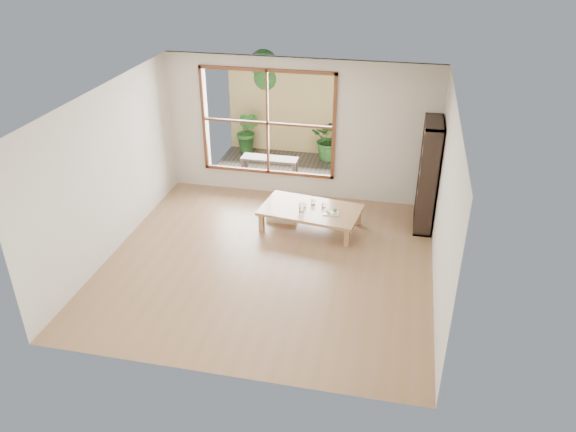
% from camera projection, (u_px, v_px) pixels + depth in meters
% --- Properties ---
extents(ground, '(5.00, 5.00, 0.00)m').
position_uv_depth(ground, '(269.00, 261.00, 8.76)').
color(ground, '#9A6D4D').
rests_on(ground, ground).
extents(low_table, '(1.78, 1.16, 0.36)m').
position_uv_depth(low_table, '(311.00, 211.00, 9.56)').
color(low_table, tan).
rests_on(low_table, ground).
extents(floor_cushion, '(0.54, 0.54, 0.08)m').
position_uv_depth(floor_cushion, '(284.00, 215.00, 10.03)').
color(floor_cushion, silver).
rests_on(floor_cushion, ground).
extents(bookshelf, '(0.30, 0.85, 1.89)m').
position_uv_depth(bookshelf, '(428.00, 175.00, 9.34)').
color(bookshelf, black).
rests_on(bookshelf, ground).
extents(glass_tall, '(0.09, 0.09, 0.16)m').
position_uv_depth(glass_tall, '(301.00, 207.00, 9.40)').
color(glass_tall, silver).
rests_on(glass_tall, low_table).
extents(glass_mid, '(0.06, 0.06, 0.09)m').
position_uv_depth(glass_mid, '(324.00, 205.00, 9.55)').
color(glass_mid, silver).
rests_on(glass_mid, low_table).
extents(glass_short, '(0.07, 0.07, 0.10)m').
position_uv_depth(glass_short, '(313.00, 202.00, 9.65)').
color(glass_short, silver).
rests_on(glass_short, low_table).
extents(glass_small, '(0.07, 0.07, 0.08)m').
position_uv_depth(glass_small, '(304.00, 206.00, 9.55)').
color(glass_small, silver).
rests_on(glass_small, low_table).
extents(food_tray, '(0.29, 0.23, 0.08)m').
position_uv_depth(food_tray, '(332.00, 212.00, 9.38)').
color(food_tray, white).
rests_on(food_tray, low_table).
extents(deck, '(2.80, 2.00, 0.05)m').
position_uv_depth(deck, '(282.00, 169.00, 11.93)').
color(deck, '#372F28').
rests_on(deck, ground).
extents(garden_bench, '(1.16, 0.35, 0.37)m').
position_uv_depth(garden_bench, '(270.00, 160.00, 11.48)').
color(garden_bench, black).
rests_on(garden_bench, deck).
extents(bamboo_fence, '(2.80, 0.06, 1.80)m').
position_uv_depth(bamboo_fence, '(291.00, 113.00, 12.37)').
color(bamboo_fence, tan).
rests_on(bamboo_fence, ground).
extents(shrub_right, '(0.92, 0.82, 0.94)m').
position_uv_depth(shrub_right, '(331.00, 139.00, 12.12)').
color(shrub_right, '#2E6224').
rests_on(shrub_right, deck).
extents(shrub_left, '(0.63, 0.56, 0.95)m').
position_uv_depth(shrub_left, '(248.00, 132.00, 12.50)').
color(shrub_left, '#2E6224').
rests_on(shrub_left, deck).
extents(garden_tree, '(1.04, 0.85, 2.22)m').
position_uv_depth(garden_tree, '(264.00, 76.00, 12.40)').
color(garden_tree, '#4C3D2D').
rests_on(garden_tree, ground).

